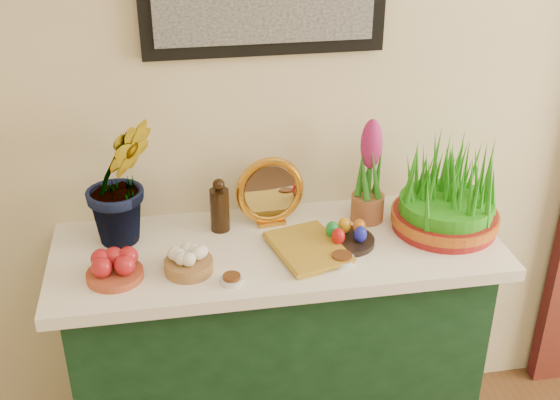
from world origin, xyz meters
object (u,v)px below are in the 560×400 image
(hyacinth_green, at_px, (119,161))
(book, at_px, (278,254))
(sideboard, at_px, (278,358))
(wheatgrass_sabzeh, at_px, (447,194))
(mirror, at_px, (270,192))

(hyacinth_green, relative_size, book, 2.09)
(sideboard, relative_size, hyacinth_green, 2.40)
(wheatgrass_sabzeh, bearing_deg, book, -170.36)
(mirror, xyz_separation_m, wheatgrass_sabzeh, (0.55, -0.14, 0.01))
(book, relative_size, wheatgrass_sabzeh, 0.75)
(hyacinth_green, relative_size, mirror, 2.33)
(book, bearing_deg, sideboard, 68.74)
(sideboard, xyz_separation_m, mirror, (0.00, 0.14, 0.58))
(mirror, bearing_deg, book, -92.98)
(mirror, xyz_separation_m, book, (-0.01, -0.23, -0.09))
(sideboard, height_order, hyacinth_green, hyacinth_green)
(sideboard, bearing_deg, book, -97.38)
(sideboard, bearing_deg, hyacinth_green, 166.85)
(hyacinth_green, bearing_deg, sideboard, -31.54)
(sideboard, distance_m, wheatgrass_sabzeh, 0.81)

